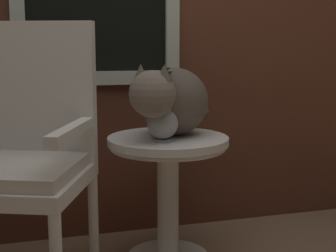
{
  "coord_description": "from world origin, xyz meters",
  "views": [
    {
      "loc": [
        -0.54,
        -1.8,
        1.01
      ],
      "look_at": [
        0.05,
        0.27,
        0.65
      ],
      "focal_mm": 51.42,
      "sensor_mm": 36.0,
      "label": 1
    }
  ],
  "objects_px": {
    "wicker_chair": "(20,147)",
    "pewter_vase_with_ivy": "(163,120)",
    "cat": "(171,100)",
    "wicker_side_table": "(168,174)"
  },
  "relations": [
    {
      "from": "wicker_side_table",
      "to": "pewter_vase_with_ivy",
      "type": "bearing_deg",
      "value": -116.72
    },
    {
      "from": "wicker_side_table",
      "to": "pewter_vase_with_ivy",
      "type": "distance_m",
      "value": 0.29
    },
    {
      "from": "wicker_side_table",
      "to": "wicker_chair",
      "type": "bearing_deg",
      "value": -172.9
    },
    {
      "from": "wicker_chair",
      "to": "pewter_vase_with_ivy",
      "type": "height_order",
      "value": "wicker_chair"
    },
    {
      "from": "cat",
      "to": "pewter_vase_with_ivy",
      "type": "relative_size",
      "value": 1.81
    },
    {
      "from": "wicker_side_table",
      "to": "cat",
      "type": "relative_size",
      "value": 1.05
    },
    {
      "from": "cat",
      "to": "pewter_vase_with_ivy",
      "type": "bearing_deg",
      "value": -120.98
    },
    {
      "from": "wicker_chair",
      "to": "cat",
      "type": "distance_m",
      "value": 0.69
    },
    {
      "from": "wicker_side_table",
      "to": "wicker_chair",
      "type": "xyz_separation_m",
      "value": [
        -0.64,
        -0.08,
        0.18
      ]
    },
    {
      "from": "wicker_side_table",
      "to": "wicker_chair",
      "type": "distance_m",
      "value": 0.67
    }
  ]
}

